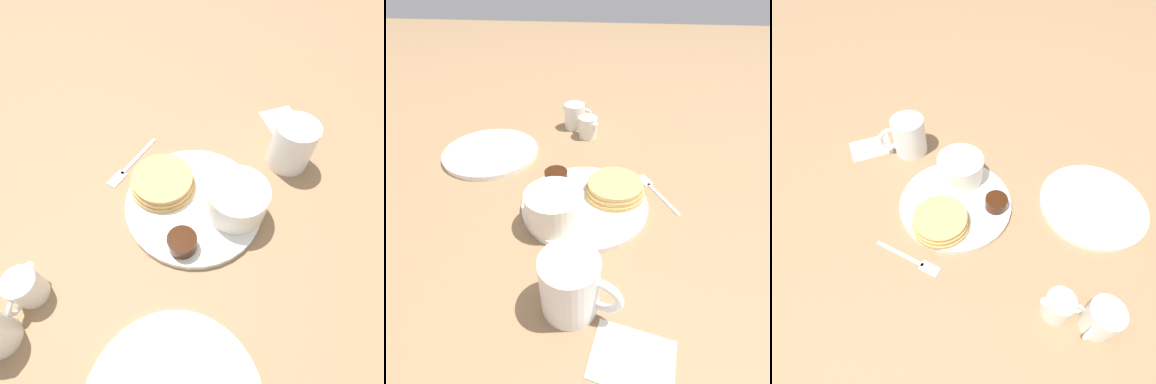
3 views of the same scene
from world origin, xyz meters
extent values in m
plane|color=#93704C|center=(0.00, 0.00, 0.00)|extent=(4.00, 4.00, 0.00)
cylinder|color=white|center=(0.00, 0.00, 0.01)|extent=(0.24, 0.24, 0.01)
cylinder|color=tan|center=(0.06, 0.03, 0.02)|extent=(0.12, 0.12, 0.01)
cylinder|color=tan|center=(0.06, 0.03, 0.03)|extent=(0.11, 0.11, 0.01)
cylinder|color=tan|center=(0.06, 0.03, 0.03)|extent=(0.11, 0.11, 0.01)
cylinder|color=white|center=(-0.05, -0.05, 0.04)|extent=(0.10, 0.10, 0.06)
cylinder|color=white|center=(-0.05, -0.05, 0.07)|extent=(0.08, 0.08, 0.01)
cylinder|color=#38190A|center=(-0.06, 0.06, 0.02)|extent=(0.05, 0.05, 0.03)
cylinder|color=white|center=(-0.06, -0.05, 0.02)|extent=(0.05, 0.05, 0.02)
sphere|color=white|center=(-0.06, -0.05, 0.04)|extent=(0.03, 0.03, 0.03)
cylinder|color=white|center=(0.00, -0.21, 0.05)|extent=(0.08, 0.08, 0.09)
torus|color=white|center=(0.04, -0.22, 0.05)|extent=(0.06, 0.03, 0.06)
cylinder|color=white|center=(-0.02, 0.28, 0.03)|extent=(0.05, 0.05, 0.05)
torus|color=white|center=(-0.04, 0.30, 0.03)|extent=(0.03, 0.03, 0.03)
cone|color=white|center=(0.00, 0.27, 0.05)|extent=(0.02, 0.02, 0.01)
cylinder|color=white|center=(-0.06, 0.33, 0.03)|extent=(0.05, 0.05, 0.07)
torus|color=white|center=(-0.03, 0.34, 0.04)|extent=(0.04, 0.01, 0.04)
cone|color=white|center=(-0.08, 0.33, 0.06)|extent=(0.02, 0.02, 0.01)
cube|color=silver|center=(0.15, 0.04, 0.00)|extent=(0.06, 0.10, 0.00)
cube|color=silver|center=(0.12, 0.10, 0.00)|extent=(0.04, 0.04, 0.00)
cube|color=white|center=(0.08, -0.27, 0.00)|extent=(0.11, 0.09, 0.00)
cylinder|color=white|center=(-0.24, 0.16, 0.01)|extent=(0.22, 0.22, 0.01)
camera|label=1|loc=(-0.24, 0.14, 0.45)|focal=28.00mm
camera|label=2|loc=(0.04, -0.43, 0.38)|focal=28.00mm
camera|label=3|loc=(0.20, 0.33, 0.52)|focal=28.00mm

